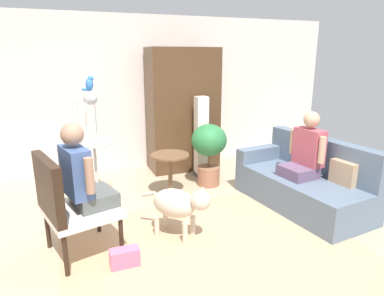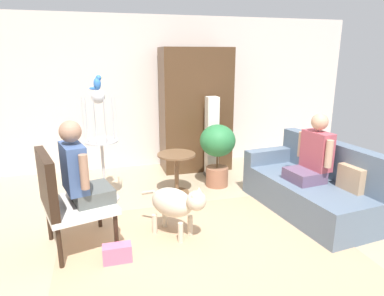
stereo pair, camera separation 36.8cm
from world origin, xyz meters
TOP-DOWN VIEW (x-y plane):
  - ground_plane at (0.00, 0.00)m, footprint 7.63×7.63m
  - back_wall at (0.00, 2.71)m, footprint 6.95×0.12m
  - area_rug at (-0.05, -0.23)m, footprint 2.89×2.25m
  - couch at (1.48, 0.34)m, footprint 1.02×1.81m
  - armchair at (-1.38, 0.18)m, footprint 0.78×0.82m
  - person_on_couch at (1.44, 0.31)m, footprint 0.48×0.55m
  - person_on_armchair at (-1.22, 0.22)m, footprint 0.52×0.55m
  - round_end_table at (-0.03, 1.26)m, footprint 0.52×0.52m
  - dog at (-0.29, 0.15)m, footprint 0.60×0.65m
  - bird_cage_stand at (-1.00, 1.30)m, footprint 0.42×0.42m
  - parrot at (-1.00, 1.30)m, footprint 0.17×0.10m
  - potted_plant at (0.62, 1.41)m, footprint 0.52×0.52m
  - column_lamp at (0.67, 1.82)m, footprint 0.20×0.20m
  - armoire_cabinet at (0.54, 2.30)m, footprint 1.13×0.56m
  - handbag at (-0.92, -0.17)m, footprint 0.27×0.13m

SIDE VIEW (x-z plane):
  - ground_plane at x=0.00m, z-range 0.00..0.00m
  - area_rug at x=-0.05m, z-range 0.00..0.01m
  - handbag at x=-0.92m, z-range 0.00..0.17m
  - couch at x=1.48m, z-range -0.13..0.73m
  - round_end_table at x=-0.03m, z-range 0.07..0.66m
  - dog at x=-0.29m, z-range 0.08..0.67m
  - armchair at x=-1.38m, z-range 0.07..1.08m
  - potted_plant at x=0.62m, z-range 0.12..1.04m
  - column_lamp at x=0.67m, z-range -0.01..1.27m
  - person_on_couch at x=1.44m, z-range 0.32..1.13m
  - bird_cage_stand at x=-1.00m, z-range 0.04..1.51m
  - person_on_armchair at x=-1.22m, z-range 0.38..1.21m
  - armoire_cabinet at x=0.54m, z-range 0.00..2.00m
  - back_wall at x=0.00m, z-range 0.00..2.51m
  - parrot at x=-1.00m, z-range 1.46..1.64m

